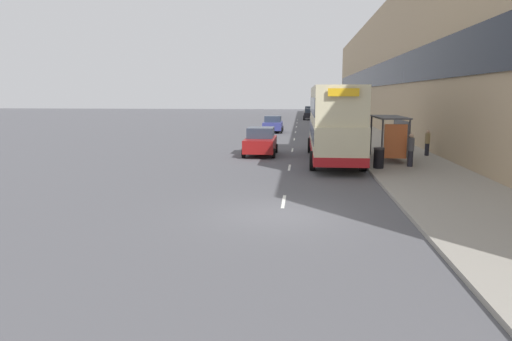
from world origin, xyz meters
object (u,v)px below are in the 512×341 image
bus_shelter (393,130)px  car_1 (273,124)px  car_2 (310,114)px  litter_bin (379,158)px  pedestrian_at_shelter (411,150)px  car_0 (261,142)px  car_3 (309,112)px  double_decker_bus_near (334,122)px  pedestrian_1 (427,142)px

bus_shelter → car_1: size_ratio=1.04×
car_2 → litter_bin: car_2 is taller
car_1 → pedestrian_at_shelter: (8.61, -22.99, 0.18)m
car_0 → car_2: size_ratio=1.09×
litter_bin → car_2: bearing=93.1°
car_1 → car_3: bearing=-97.1°
car_2 → pedestrian_at_shelter: bearing=-84.8°
bus_shelter → car_2: (-3.84, 45.48, -1.00)m
car_3 → litter_bin: bearing=-87.5°
bus_shelter → double_decker_bus_near: (-3.30, 0.43, 0.41)m
bus_shelter → car_1: bus_shelter is taller
car_3 → double_decker_bus_near: bearing=-89.5°
bus_shelter → pedestrian_1: bus_shelter is taller
car_0 → car_3: (3.96, 52.87, 0.03)m
car_1 → car_3: 35.00m
car_2 → car_0: bearing=-95.2°
car_1 → car_2: size_ratio=1.06×
car_3 → pedestrian_at_shelter: bearing=-85.7°
car_1 → litter_bin: (6.88, -23.70, -0.17)m
double_decker_bus_near → litter_bin: double_decker_bus_near is taller
litter_bin → car_0: bearing=139.7°
bus_shelter → car_2: 45.66m
pedestrian_at_shelter → pedestrian_1: bearing=66.0°
litter_bin → car_1: bearing=106.2°
pedestrian_at_shelter → pedestrian_1: (2.04, 4.58, -0.07)m
bus_shelter → pedestrian_at_shelter: bearing=-77.2°
pedestrian_at_shelter → car_3: bearing=94.3°
car_0 → litter_bin: bearing=139.7°
car_1 → car_3: (4.30, 34.73, 0.06)m
bus_shelter → car_0: size_ratio=1.01×
pedestrian_at_shelter → pedestrian_1: pedestrian_at_shelter is taller
bus_shelter → car_0: 8.26m
car_0 → litter_bin: size_ratio=3.96×
car_1 → litter_bin: size_ratio=3.84×
pedestrian_1 → double_decker_bus_near: bearing=-161.6°
car_2 → pedestrian_at_shelter: (4.34, -47.69, 0.15)m
car_1 → car_3: car_3 is taller
car_3 → car_0: bearing=-94.3°
car_1 → litter_bin: car_1 is taller
double_decker_bus_near → car_3: double_decker_bus_near is taller
double_decker_bus_near → car_3: (-0.51, 55.08, -1.38)m
litter_bin → pedestrian_at_shelter: bearing=22.3°
car_0 → pedestrian_at_shelter: pedestrian_at_shelter is taller
car_0 → pedestrian_1: size_ratio=2.63×
car_3 → car_1: bearing=-97.1°
bus_shelter → car_3: (-3.80, 55.51, -0.98)m
car_0 → double_decker_bus_near: bearing=153.7°
car_0 → pedestrian_at_shelter: bearing=149.6°
car_2 → car_3: size_ratio=0.86×
car_0 → car_2: (3.92, 42.84, -0.00)m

